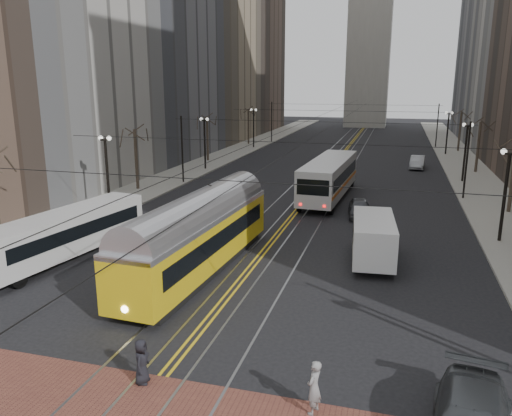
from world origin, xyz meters
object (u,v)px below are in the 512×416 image
Objects in this scene: sedan_silver at (417,162)px; pedestrian_a at (142,361)px; rear_bus at (329,179)px; cargo_van at (373,241)px; streetcar at (199,241)px; sedan_grey at (359,208)px; transit_bus at (67,235)px; pedestrian_b at (314,387)px.

sedan_silver is 48.06m from pedestrian_a.
cargo_van is (4.45, -14.98, -0.43)m from rear_bus.
rear_bus is at bearing -108.40° from sedan_silver.
streetcar is 15.33m from sedan_grey.
sedan_grey is at bearing 50.92° from transit_bus.
rear_bus is at bearing 80.43° from streetcar.
cargo_van is 1.44× the size of sedan_grey.
transit_bus is 0.84× the size of rear_bus.
streetcar reaches higher than pedestrian_b.
pedestrian_b is (5.73, 0.00, 0.08)m from pedestrian_a.
transit_bus is 17.12m from cargo_van.
cargo_van is 3.61× the size of pedestrian_a.
streetcar is at bearing -161.62° from cargo_van.
pedestrian_b is at bearing -23.20° from transit_bus.
transit_bus reaches higher than pedestrian_a.
cargo_van is at bearing -167.25° from pedestrian_b.
streetcar reaches higher than sedan_silver.
pedestrian_a is 0.91× the size of pedestrian_b.
cargo_van is 9.79m from sedan_grey.
pedestrian_a is at bearing -120.87° from cargo_van.
transit_bus reaches higher than pedestrian_b.
pedestrian_a is at bearing -75.29° from streetcar.
pedestrian_b is at bearing -80.11° from rear_bus.
sedan_grey is at bearing -96.70° from sedan_silver.
sedan_grey is at bearing 64.80° from streetcar.
cargo_van is at bearing -35.88° from pedestrian_a.
rear_bus is at bearing 66.21° from transit_bus.
pedestrian_b is (-4.36, -46.99, 0.15)m from sedan_silver.
cargo_van reaches higher than pedestrian_b.
transit_bus reaches higher than sedan_grey.
streetcar is at bearing -125.50° from pedestrian_b.
pedestrian_a is 5.73m from pedestrian_b.
cargo_van reaches higher than pedestrian_a.
pedestrian_a reaches higher than sedan_silver.
pedestrian_b reaches higher than pedestrian_a.
sedan_silver is 2.56× the size of pedestrian_b.
pedestrian_a is at bearing -97.27° from sedan_silver.
streetcar is at bearing -99.85° from rear_bus.
transit_bus is 18.45m from pedestrian_b.
streetcar reaches higher than cargo_van.
pedestrian_b is at bearing -95.35° from sedan_grey.
streetcar is 8.08× the size of pedestrian_b.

